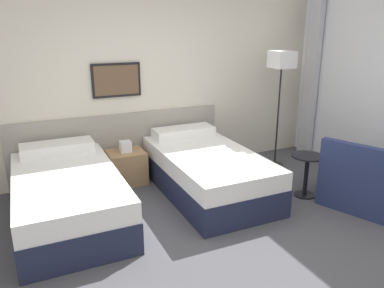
{
  "coord_description": "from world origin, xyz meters",
  "views": [
    {
      "loc": [
        -1.67,
        -2.67,
        2.01
      ],
      "look_at": [
        0.08,
        1.13,
        0.68
      ],
      "focal_mm": 35.0,
      "sensor_mm": 36.0,
      "label": 1
    }
  ],
  "objects_px": {
    "nightstand": "(126,166)",
    "side_table": "(307,168)",
    "bed_near_door": "(68,195)",
    "bed_near_window": "(207,171)",
    "armchair": "(365,183)",
    "floor_lamp": "(281,67)"
  },
  "relations": [
    {
      "from": "nightstand",
      "to": "side_table",
      "type": "distance_m",
      "value": 2.3
    },
    {
      "from": "bed_near_door",
      "to": "bed_near_window",
      "type": "xyz_separation_m",
      "value": [
        1.67,
        0.0,
        0.0
      ]
    },
    {
      "from": "bed_near_window",
      "to": "nightstand",
      "type": "bearing_deg",
      "value": 139.79
    },
    {
      "from": "bed_near_door",
      "to": "armchair",
      "type": "bearing_deg",
      "value": -18.67
    },
    {
      "from": "nightstand",
      "to": "side_table",
      "type": "relative_size",
      "value": 1.09
    },
    {
      "from": "bed_near_door",
      "to": "nightstand",
      "type": "distance_m",
      "value": 1.09
    },
    {
      "from": "bed_near_door",
      "to": "side_table",
      "type": "bearing_deg",
      "value": -12.79
    },
    {
      "from": "floor_lamp",
      "to": "armchair",
      "type": "distance_m",
      "value": 1.93
    },
    {
      "from": "nightstand",
      "to": "armchair",
      "type": "bearing_deg",
      "value": -37.09
    },
    {
      "from": "bed_near_window",
      "to": "nightstand",
      "type": "relative_size",
      "value": 3.38
    },
    {
      "from": "bed_near_window",
      "to": "nightstand",
      "type": "distance_m",
      "value": 1.09
    },
    {
      "from": "bed_near_door",
      "to": "floor_lamp",
      "type": "height_order",
      "value": "floor_lamp"
    },
    {
      "from": "nightstand",
      "to": "bed_near_window",
      "type": "bearing_deg",
      "value": -40.21
    },
    {
      "from": "floor_lamp",
      "to": "armchair",
      "type": "height_order",
      "value": "floor_lamp"
    },
    {
      "from": "floor_lamp",
      "to": "side_table",
      "type": "relative_size",
      "value": 3.18
    },
    {
      "from": "bed_near_window",
      "to": "floor_lamp",
      "type": "height_order",
      "value": "floor_lamp"
    },
    {
      "from": "side_table",
      "to": "armchair",
      "type": "distance_m",
      "value": 0.68
    },
    {
      "from": "side_table",
      "to": "bed_near_window",
      "type": "bearing_deg",
      "value": 149.5
    },
    {
      "from": "bed_near_door",
      "to": "bed_near_window",
      "type": "relative_size",
      "value": 1.0
    },
    {
      "from": "bed_near_window",
      "to": "armchair",
      "type": "bearing_deg",
      "value": -35.27
    },
    {
      "from": "bed_near_window",
      "to": "floor_lamp",
      "type": "distance_m",
      "value": 1.86
    },
    {
      "from": "bed_near_door",
      "to": "nightstand",
      "type": "height_order",
      "value": "bed_near_door"
    }
  ]
}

